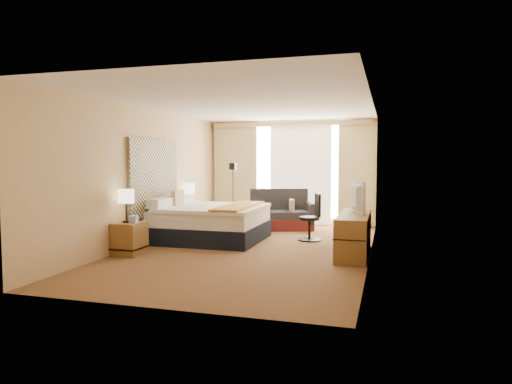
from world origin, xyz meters
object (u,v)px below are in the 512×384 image
(lamp_right, at_px, (189,189))
(bed, at_px, (210,222))
(nightstand_right, at_px, (190,220))
(loveseat, at_px, (280,216))
(floor_lamp, at_px, (233,182))
(nightstand_left, at_px, (129,238))
(lamp_left, at_px, (126,197))
(media_dresser, at_px, (354,234))
(desk_chair, at_px, (312,220))
(television, at_px, (353,197))

(lamp_right, bearing_deg, bed, -43.01)
(bed, bearing_deg, nightstand_right, 134.23)
(loveseat, height_order, floor_lamp, floor_lamp)
(nightstand_left, height_order, floor_lamp, floor_lamp)
(nightstand_left, xyz_separation_m, lamp_right, (0.00, 2.42, 0.71))
(lamp_left, xyz_separation_m, lamp_right, (0.02, 2.47, -0.01))
(nightstand_left, xyz_separation_m, media_dresser, (3.70, 1.05, 0.07))
(nightstand_right, relative_size, loveseat, 0.33)
(bed, relative_size, lamp_right, 3.68)
(media_dresser, bearing_deg, lamp_left, -163.59)
(nightstand_right, distance_m, floor_lamp, 1.38)
(media_dresser, relative_size, desk_chair, 1.91)
(lamp_right, distance_m, television, 3.82)
(nightstand_right, distance_m, lamp_right, 0.71)
(nightstand_left, distance_m, nightstand_right, 2.50)
(bed, height_order, desk_chair, bed)
(nightstand_left, distance_m, lamp_right, 2.52)
(lamp_left, relative_size, lamp_right, 1.02)
(lamp_right, bearing_deg, loveseat, 31.64)
(lamp_left, bearing_deg, lamp_right, 89.49)
(television, bearing_deg, floor_lamp, 39.34)
(floor_lamp, distance_m, lamp_right, 1.18)
(nightstand_right, bearing_deg, desk_chair, -5.80)
(television, bearing_deg, lamp_right, 57.20)
(bed, xyz_separation_m, floor_lamp, (-0.09, 1.68, 0.73))
(loveseat, height_order, lamp_right, lamp_right)
(desk_chair, bearing_deg, loveseat, 104.04)
(lamp_right, bearing_deg, desk_chair, -4.22)
(floor_lamp, bearing_deg, loveseat, 9.95)
(media_dresser, relative_size, floor_lamp, 1.16)
(desk_chair, relative_size, lamp_right, 1.69)
(media_dresser, distance_m, television, 0.67)
(nightstand_left, xyz_separation_m, loveseat, (1.82, 3.54, 0.03))
(loveseat, height_order, desk_chair, desk_chair)
(lamp_left, bearing_deg, loveseat, 62.84)
(nightstand_left, height_order, media_dresser, media_dresser)
(desk_chair, xyz_separation_m, television, (0.86, -0.94, 0.56))
(loveseat, relative_size, floor_lamp, 1.08)
(nightstand_right, height_order, bed, bed)
(nightstand_right, height_order, lamp_left, lamp_left)
(desk_chair, distance_m, lamp_left, 3.65)
(media_dresser, xyz_separation_m, bed, (-2.89, 0.62, 0.02))
(nightstand_right, bearing_deg, nightstand_left, -90.00)
(media_dresser, height_order, television, television)
(bed, bearing_deg, media_dresser, -12.08)
(nightstand_right, bearing_deg, loveseat, 29.81)
(nightstand_right, relative_size, lamp_left, 0.97)
(nightstand_right, relative_size, floor_lamp, 0.36)
(bed, height_order, lamp_right, lamp_right)
(bed, distance_m, lamp_left, 2.00)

